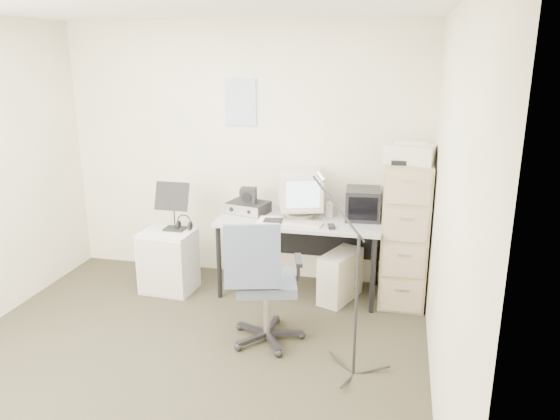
% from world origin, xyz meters
% --- Properties ---
extents(floor, '(3.60, 3.60, 0.01)m').
position_xyz_m(floor, '(0.00, 0.00, -0.01)').
color(floor, '#2F2C1D').
rests_on(floor, ground).
extents(ceiling, '(3.60, 3.60, 0.01)m').
position_xyz_m(ceiling, '(0.00, 0.00, 2.50)').
color(ceiling, white).
rests_on(ceiling, ground).
extents(wall_back, '(3.60, 0.02, 2.50)m').
position_xyz_m(wall_back, '(0.00, 1.80, 1.25)').
color(wall_back, '#F6E9C8').
rests_on(wall_back, ground).
extents(wall_right, '(0.02, 3.60, 2.50)m').
position_xyz_m(wall_right, '(1.80, 0.00, 1.25)').
color(wall_right, '#F6E9C8').
rests_on(wall_right, ground).
extents(wall_calendar, '(0.30, 0.02, 0.44)m').
position_xyz_m(wall_calendar, '(-0.02, 1.79, 1.75)').
color(wall_calendar, white).
rests_on(wall_calendar, wall_back).
extents(filing_cabinet, '(0.40, 0.60, 1.30)m').
position_xyz_m(filing_cabinet, '(1.58, 1.48, 0.65)').
color(filing_cabinet, tan).
rests_on(filing_cabinet, floor).
extents(printer, '(0.46, 0.36, 0.16)m').
position_xyz_m(printer, '(1.58, 1.42, 1.38)').
color(printer, beige).
rests_on(printer, filing_cabinet).
extents(desk, '(1.50, 0.70, 0.73)m').
position_xyz_m(desk, '(0.63, 1.45, 0.36)').
color(desk, '#AFAFAD').
rests_on(desk, floor).
extents(crt_monitor, '(0.49, 0.50, 0.42)m').
position_xyz_m(crt_monitor, '(0.61, 1.53, 0.94)').
color(crt_monitor, beige).
rests_on(crt_monitor, desk).
extents(crt_tv, '(0.33, 0.35, 0.28)m').
position_xyz_m(crt_tv, '(1.19, 1.57, 0.87)').
color(crt_tv, black).
rests_on(crt_tv, desk).
extents(desk_speaker, '(0.09, 0.09, 0.13)m').
position_xyz_m(desk_speaker, '(0.90, 1.58, 0.80)').
color(desk_speaker, beige).
rests_on(desk_speaker, desk).
extents(keyboard, '(0.43, 0.20, 0.02)m').
position_xyz_m(keyboard, '(0.66, 1.28, 0.74)').
color(keyboard, beige).
rests_on(keyboard, desk).
extents(mouse, '(0.08, 0.11, 0.03)m').
position_xyz_m(mouse, '(0.95, 1.23, 0.74)').
color(mouse, black).
rests_on(mouse, desk).
extents(radio_receiver, '(0.42, 0.35, 0.11)m').
position_xyz_m(radio_receiver, '(0.11, 1.53, 0.78)').
color(radio_receiver, black).
rests_on(radio_receiver, desk).
extents(radio_speaker, '(0.16, 0.15, 0.15)m').
position_xyz_m(radio_speaker, '(0.12, 1.49, 0.91)').
color(radio_speaker, black).
rests_on(radio_speaker, radio_receiver).
extents(papers, '(0.23, 0.30, 0.02)m').
position_xyz_m(papers, '(0.38, 1.27, 0.74)').
color(papers, white).
rests_on(papers, desk).
extents(pc_tower, '(0.39, 0.54, 0.46)m').
position_xyz_m(pc_tower, '(1.03, 1.36, 0.23)').
color(pc_tower, beige).
rests_on(pc_tower, floor).
extents(office_chair, '(0.72, 0.72, 1.02)m').
position_xyz_m(office_chair, '(0.55, 0.49, 0.51)').
color(office_chair, '#4E5568').
rests_on(office_chair, floor).
extents(side_cart, '(0.50, 0.41, 0.59)m').
position_xyz_m(side_cart, '(-0.59, 1.20, 0.30)').
color(side_cart, silver).
rests_on(side_cart, floor).
extents(music_stand, '(0.33, 0.19, 0.47)m').
position_xyz_m(music_stand, '(-0.54, 1.28, 0.83)').
color(music_stand, black).
rests_on(music_stand, side_cart).
extents(headphones, '(0.20, 0.20, 0.03)m').
position_xyz_m(headphones, '(-0.46, 1.30, 0.64)').
color(headphones, black).
rests_on(headphones, side_cart).
extents(mic_stand, '(0.03, 0.03, 1.38)m').
position_xyz_m(mic_stand, '(1.26, 0.16, 0.69)').
color(mic_stand, black).
rests_on(mic_stand, floor).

